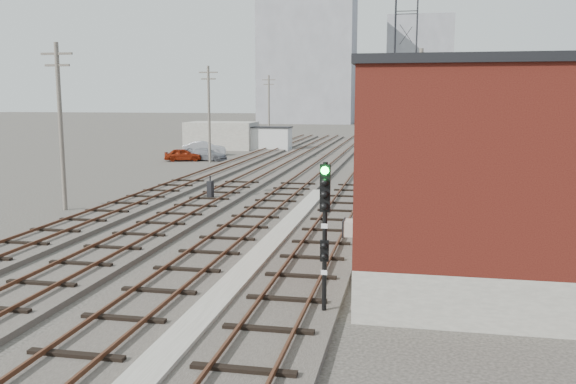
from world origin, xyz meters
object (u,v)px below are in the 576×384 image
(signal_mast, at_px, (325,226))
(site_trailer, at_px, (264,138))
(car_silver, at_px, (204,148))
(switch_stand, at_px, (210,190))
(car_red, at_px, (183,155))
(car_grey, at_px, (207,155))

(signal_mast, bearing_deg, site_trailer, 105.19)
(car_silver, bearing_deg, signal_mast, -170.95)
(signal_mast, height_order, switch_stand, signal_mast)
(switch_stand, relative_size, site_trailer, 0.21)
(switch_stand, bearing_deg, car_red, 127.91)
(signal_mast, height_order, site_trailer, signal_mast)
(car_red, bearing_deg, signal_mast, -171.52)
(switch_stand, distance_m, car_silver, 28.93)
(site_trailer, bearing_deg, switch_stand, -81.59)
(car_silver, bearing_deg, car_grey, -172.58)
(car_red, distance_m, car_grey, 2.25)
(site_trailer, xyz_separation_m, car_red, (-4.73, -13.76, -0.76))
(signal_mast, relative_size, car_grey, 1.07)
(car_silver, bearing_deg, car_red, 165.36)
(car_silver, height_order, car_grey, car_silver)
(signal_mast, distance_m, site_trailer, 55.15)
(site_trailer, relative_size, car_red, 1.79)
(signal_mast, bearing_deg, car_red, 115.92)
(car_red, distance_m, car_silver, 5.98)
(switch_stand, bearing_deg, signal_mast, -49.59)
(site_trailer, relative_size, car_grey, 1.59)
(signal_mast, xyz_separation_m, car_silver, (-19.08, 45.43, -1.88))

